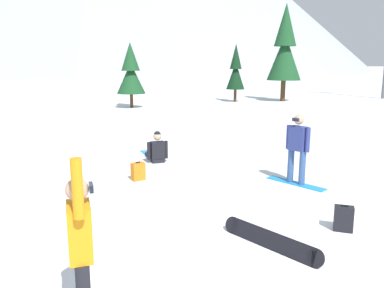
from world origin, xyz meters
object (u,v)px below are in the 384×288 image
at_px(snowboarder_foreground, 81,249).
at_px(pine_tree_leaning, 285,49).
at_px(backpack_black, 344,219).
at_px(backpack_orange, 138,172).
at_px(pine_tree_young, 131,72).
at_px(pine_tree_broad, 236,71).
at_px(snowboarder_midground, 297,148).
at_px(snowboarder_background, 156,150).
at_px(loose_snowboard_near_right, 270,239).

distance_m(snowboarder_foreground, pine_tree_leaning, 28.30).
bearing_deg(backpack_black, pine_tree_leaning, 73.57).
relative_size(backpack_orange, pine_tree_young, 0.11).
height_order(pine_tree_young, pine_tree_broad, pine_tree_broad).
distance_m(snowboarder_midground, snowboarder_background, 4.31).
bearing_deg(snowboarder_foreground, pine_tree_leaning, 66.85).
bearing_deg(loose_snowboard_near_right, backpack_orange, 118.78).
bearing_deg(loose_snowboard_near_right, snowboarder_background, 106.01).
distance_m(snowboarder_midground, pine_tree_young, 18.18).
bearing_deg(pine_tree_young, pine_tree_leaning, 16.84).
height_order(snowboarder_background, pine_tree_broad, pine_tree_broad).
relative_size(snowboarder_foreground, backpack_orange, 4.21).
bearing_deg(pine_tree_broad, backpack_black, -97.72).
bearing_deg(pine_tree_young, pine_tree_broad, 23.81).
bearing_deg(pine_tree_leaning, pine_tree_broad, -178.80).
xyz_separation_m(backpack_black, pine_tree_leaning, (6.99, 23.69, 3.77)).
relative_size(snowboarder_midground, pine_tree_young, 0.40).
relative_size(snowboarder_midground, pine_tree_leaning, 0.23).
relative_size(snowboarder_foreground, pine_tree_broad, 0.46).
relative_size(snowboarder_midground, backpack_orange, 3.59).
bearing_deg(snowboarder_background, loose_snowboard_near_right, -73.99).
bearing_deg(backpack_orange, snowboarder_midground, -11.13).
distance_m(pine_tree_young, pine_tree_broad, 8.42).
distance_m(backpack_black, backpack_orange, 5.02).
bearing_deg(pine_tree_young, backpack_orange, -87.05).
bearing_deg(backpack_orange, pine_tree_leaning, 62.29).
bearing_deg(backpack_black, backpack_orange, 136.52).
bearing_deg(snowboarder_foreground, snowboarder_midground, 49.08).
distance_m(snowboarder_foreground, pine_tree_broad, 26.83).
bearing_deg(pine_tree_broad, pine_tree_young, -156.19).
distance_m(backpack_black, pine_tree_broad, 23.93).
height_order(backpack_black, pine_tree_broad, pine_tree_broad).
xyz_separation_m(loose_snowboard_near_right, pine_tree_broad, (4.66, 24.13, 2.22)).
xyz_separation_m(snowboarder_background, loose_snowboard_near_right, (1.70, -5.91, -0.18)).
height_order(snowboarder_midground, backpack_black, snowboarder_midground).
bearing_deg(snowboarder_midground, pine_tree_young, 104.93).
distance_m(snowboarder_background, loose_snowboard_near_right, 6.15).
bearing_deg(snowboarder_background, pine_tree_broad, 70.76).
height_order(snowboarder_background, loose_snowboard_near_right, snowboarder_background).
xyz_separation_m(pine_tree_young, pine_tree_broad, (7.71, 3.40, 0.04)).
distance_m(snowboarder_midground, pine_tree_leaning, 22.29).
bearing_deg(pine_tree_young, loose_snowboard_near_right, -81.65).
relative_size(backpack_black, pine_tree_broad, 0.11).
distance_m(snowboarder_foreground, snowboarder_midground, 6.46).
bearing_deg(pine_tree_broad, snowboarder_midground, -98.27).
height_order(snowboarder_foreground, loose_snowboard_near_right, snowboarder_foreground).
relative_size(backpack_black, backpack_orange, 1.00).
distance_m(snowboarder_foreground, snowboarder_background, 7.65).
bearing_deg(backpack_black, snowboarder_background, 120.34).
relative_size(backpack_black, pine_tree_leaning, 0.06).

